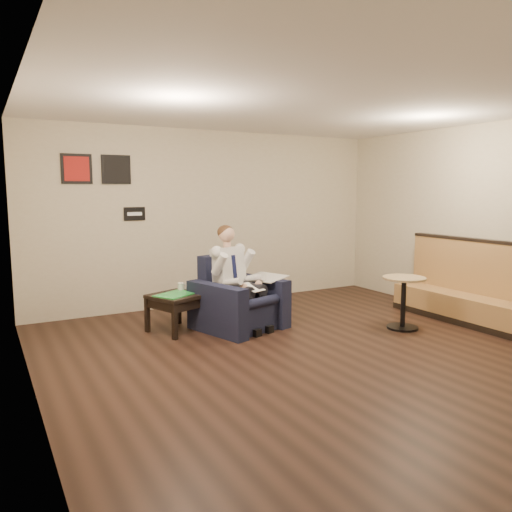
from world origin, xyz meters
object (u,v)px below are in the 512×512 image
armchair (239,293)px  coffee_mug (181,287)px  smartphone (171,291)px  green_folder (175,294)px  banquette (467,282)px  side_table (177,313)px  seated_man (246,281)px  cafe_table (403,303)px

armchair → coffee_mug: bearing=127.7°
smartphone → green_folder: bearing=-104.0°
smartphone → banquette: (3.75, -1.72, 0.07)m
coffee_mug → banquette: size_ratio=0.05×
side_table → banquette: 4.05m
seated_man → green_folder: size_ratio=2.66×
seated_man → smartphone: bearing=128.8°
seated_man → side_table: 1.00m
armchair → seated_man: bearing=-90.0°
seated_man → green_folder: (-0.85, 0.36, -0.16)m
armchair → banquette: bearing=-40.1°
coffee_mug → banquette: banquette is taller
side_table → coffee_mug: (0.14, 0.20, 0.30)m
seated_man → coffee_mug: seated_man is taller
banquette → cafe_table: bearing=170.3°
side_table → banquette: banquette is taller
armchair → side_table: armchair is taller
coffee_mug → smartphone: coffee_mug is taller
side_table → smartphone: bearing=93.7°
side_table → smartphone: 0.31m
green_folder → cafe_table: size_ratio=0.71×
banquette → cafe_table: size_ratio=3.20×
seated_man → smartphone: 1.03m
armchair → banquette: (2.95, -1.27, 0.09)m
cafe_table → green_folder: bearing=154.0°
coffee_mug → banquette: bearing=-25.7°
coffee_mug → seated_man: bearing=-40.4°
green_folder → coffee_mug: 0.28m
seated_man → side_table: seated_man is taller
armchair → coffee_mug: armchair is taller
seated_man → coffee_mug: (-0.69, 0.59, -0.11)m
armchair → smartphone: size_ratio=6.45×
seated_man → banquette: seated_man is taller
armchair → coffee_mug: size_ratio=9.50×
green_folder → banquette: (3.76, -1.50, 0.07)m
coffee_mug → side_table: bearing=-125.3°
side_table → armchair: bearing=-18.9°
seated_man → green_folder: bearing=140.4°
armchair → cafe_table: bearing=-46.4°
armchair → smartphone: 0.92m
side_table → cafe_table: cafe_table is taller
smartphone → cafe_table: (2.72, -1.55, -0.15)m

